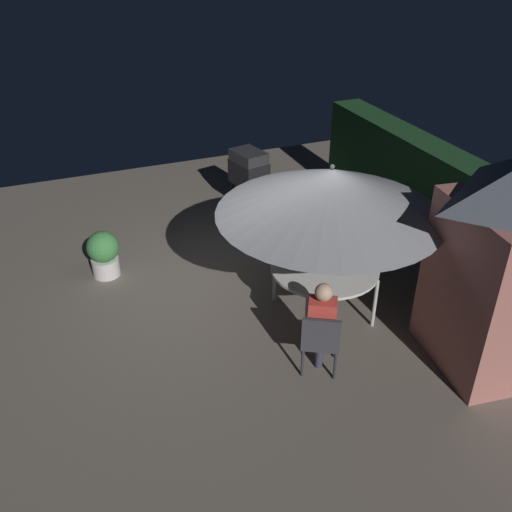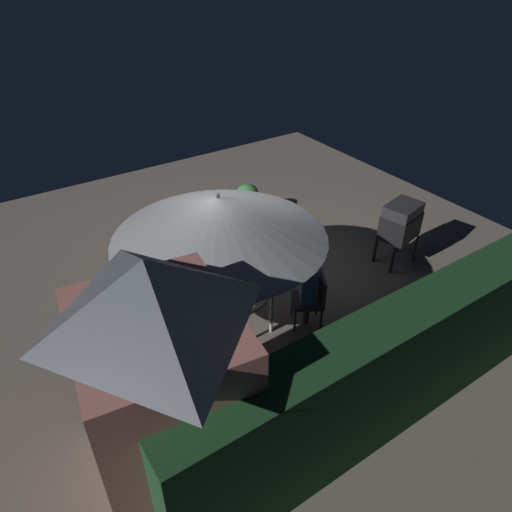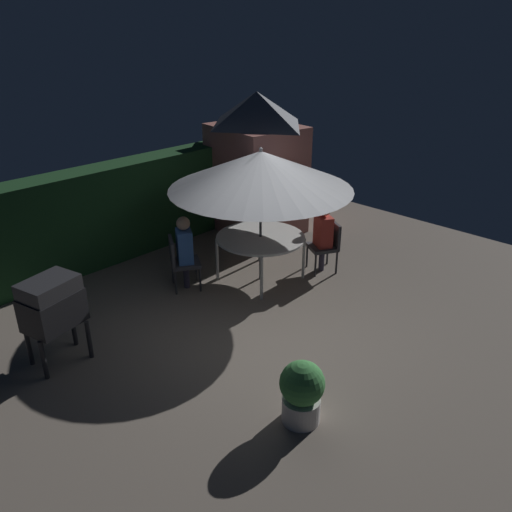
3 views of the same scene
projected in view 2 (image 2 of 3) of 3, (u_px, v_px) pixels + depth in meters
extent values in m
plane|color=#6B6056|center=(245.00, 276.00, 8.41)|extent=(11.00, 11.00, 0.00)
cube|color=#193D1E|center=(404.00, 362.00, 5.50)|extent=(6.26, 0.60, 1.76)
cube|color=#B26B60|center=(166.00, 399.00, 4.80)|extent=(1.69, 1.87, 2.19)
pyramid|color=#4C515B|center=(148.00, 290.00, 4.00)|extent=(1.79, 1.98, 0.65)
cube|color=brown|center=(196.00, 484.00, 4.30)|extent=(0.62, 0.11, 1.71)
cylinder|color=white|center=(222.00, 286.00, 6.90)|extent=(1.50, 1.50, 0.04)
cylinder|color=beige|center=(235.00, 278.00, 7.72)|extent=(0.05, 0.05, 0.75)
cylinder|color=beige|center=(177.00, 301.00, 7.24)|extent=(0.05, 0.05, 0.75)
cylinder|color=beige|center=(271.00, 313.00, 7.00)|extent=(0.05, 0.05, 0.75)
cylinder|color=beige|center=(210.00, 340.00, 6.52)|extent=(0.05, 0.05, 0.75)
cylinder|color=#4C4C51|center=(221.00, 267.00, 6.71)|extent=(0.04, 0.04, 2.23)
cone|color=gray|center=(219.00, 218.00, 6.25)|extent=(2.98, 2.98, 0.61)
sphere|color=#4C4C51|center=(218.00, 195.00, 6.06)|extent=(0.06, 0.06, 0.06)
cube|color=black|center=(400.00, 226.00, 8.35)|extent=(0.80, 0.65, 0.45)
cube|color=#2B2B2E|center=(403.00, 210.00, 8.17)|extent=(0.76, 0.62, 0.20)
cylinder|color=#262628|center=(398.00, 239.00, 8.92)|extent=(0.06, 0.06, 0.55)
cylinder|color=#262628|center=(375.00, 249.00, 8.64)|extent=(0.06, 0.06, 0.55)
cylinder|color=#262628|center=(416.00, 249.00, 8.63)|extent=(0.06, 0.06, 0.55)
cylinder|color=#262628|center=(392.00, 260.00, 8.35)|extent=(0.06, 0.06, 0.55)
cube|color=#38383D|center=(147.00, 306.00, 7.01)|extent=(0.63, 0.63, 0.06)
cube|color=#38383D|center=(131.00, 295.00, 6.87)|extent=(0.27, 0.42, 0.45)
cylinder|color=#2C2C30|center=(138.00, 310.00, 7.29)|extent=(0.04, 0.04, 0.45)
cylinder|color=#2C2C30|center=(134.00, 327.00, 6.96)|extent=(0.04, 0.04, 0.45)
cylinder|color=#2C2C30|center=(163.00, 308.00, 7.31)|extent=(0.04, 0.04, 0.45)
cylinder|color=#2C2C30|center=(161.00, 326.00, 6.98)|extent=(0.04, 0.04, 0.45)
cube|color=#38383D|center=(307.00, 300.00, 7.13)|extent=(0.63, 0.63, 0.06)
cube|color=#38383D|center=(322.00, 288.00, 7.01)|extent=(0.28, 0.42, 0.45)
cylinder|color=#2C2C30|center=(321.00, 320.00, 7.09)|extent=(0.04, 0.04, 0.45)
cylinder|color=#2C2C30|center=(317.00, 303.00, 7.43)|extent=(0.04, 0.04, 0.45)
cylinder|color=#2C2C30|center=(295.00, 321.00, 7.08)|extent=(0.04, 0.04, 0.45)
cylinder|color=#2C2C30|center=(292.00, 304.00, 7.41)|extent=(0.04, 0.04, 0.45)
cylinder|color=silver|center=(248.00, 210.00, 10.14)|extent=(0.43, 0.43, 0.30)
sphere|color=#3D8442|center=(247.00, 195.00, 9.93)|extent=(0.50, 0.50, 0.50)
cube|color=#CC3D33|center=(144.00, 290.00, 6.84)|extent=(0.38, 0.41, 0.55)
sphere|color=tan|center=(141.00, 268.00, 6.62)|extent=(0.22, 0.22, 0.22)
cylinder|color=#383347|center=(149.00, 317.00, 7.13)|extent=(0.10, 0.10, 0.48)
cube|color=#3866B2|center=(308.00, 284.00, 6.96)|extent=(0.38, 0.42, 0.55)
sphere|color=tan|center=(310.00, 263.00, 6.73)|extent=(0.22, 0.22, 0.22)
cylinder|color=#383347|center=(306.00, 311.00, 7.24)|extent=(0.10, 0.10, 0.48)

